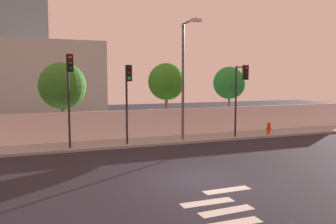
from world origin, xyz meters
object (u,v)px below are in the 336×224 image
traffic_light_center (128,87)px  roadside_tree_midright (167,82)px  traffic_light_right (241,85)px  street_lamp_curbside (185,71)px  fire_hydrant (269,128)px  roadside_tree_rightmost (229,83)px  roadside_tree_midleft (63,86)px  traffic_light_left (69,81)px

traffic_light_center → roadside_tree_midright: 5.42m
traffic_light_right → roadside_tree_midright: size_ratio=0.92×
street_lamp_curbside → roadside_tree_midright: 3.57m
fire_hydrant → roadside_tree_rightmost: size_ratio=0.17×
traffic_light_right → street_lamp_curbside: (-3.63, 0.61, 0.87)m
traffic_light_right → traffic_light_center: bearing=177.9°
traffic_light_center → fire_hydrant: traffic_light_center is taller
traffic_light_center → traffic_light_right: traffic_light_right is taller
fire_hydrant → traffic_light_center: bearing=-177.3°
roadside_tree_midleft → roadside_tree_midright: bearing=0.0°
roadside_tree_rightmost → traffic_light_right: bearing=-111.8°
traffic_light_left → roadside_tree_midright: size_ratio=1.00×
traffic_light_left → roadside_tree_midright: traffic_light_left is taller
traffic_light_left → fire_hydrant: 13.71m
roadside_tree_midleft → roadside_tree_rightmost: size_ratio=1.03×
traffic_light_center → traffic_light_right: bearing=-2.1°
roadside_tree_midleft → street_lamp_curbside: bearing=-26.8°
roadside_tree_midleft → roadside_tree_midright: 7.07m
fire_hydrant → roadside_tree_midleft: (-13.35, 3.36, 2.92)m
traffic_light_right → roadside_tree_midleft: (-10.55, 4.11, -0.04)m
traffic_light_right → fire_hydrant: traffic_light_right is taller
traffic_light_center → traffic_light_right: 7.30m
roadside_tree_midright → traffic_light_center: bearing=-134.8°
street_lamp_curbside → fire_hydrant: street_lamp_curbside is taller
roadside_tree_rightmost → roadside_tree_midright: bearing=180.0°
street_lamp_curbside → roadside_tree_midleft: size_ratio=1.43×
traffic_light_right → street_lamp_curbside: size_ratio=0.65×
traffic_light_center → fire_hydrant: (10.09, 0.48, -2.89)m
roadside_tree_midleft → traffic_light_left: bearing=-89.4°
roadside_tree_midleft → roadside_tree_rightmost: bearing=0.0°
street_lamp_curbside → roadside_tree_rightmost: street_lamp_curbside is taller
roadside_tree_midright → roadside_tree_rightmost: (5.13, 0.00, -0.10)m
roadside_tree_midleft → roadside_tree_midright: roadside_tree_midright is taller
street_lamp_curbside → roadside_tree_midleft: street_lamp_curbside is taller
traffic_light_left → traffic_light_right: 10.51m
traffic_light_right → roadside_tree_midleft: size_ratio=0.93×
traffic_light_right → roadside_tree_rightmost: bearing=68.2°
street_lamp_curbside → fire_hydrant: bearing=1.3°
traffic_light_center → street_lamp_curbside: size_ratio=0.64×
traffic_light_left → roadside_tree_midright: 8.12m
traffic_light_center → roadside_tree_midleft: roadside_tree_midleft is taller
traffic_light_center → street_lamp_curbside: 3.80m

